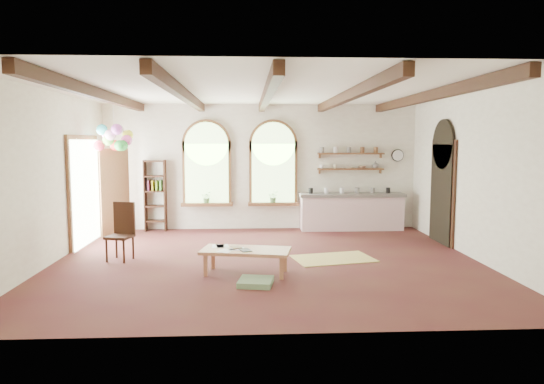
{
  "coord_description": "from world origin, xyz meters",
  "views": [
    {
      "loc": [
        -0.37,
        -9.0,
        2.27
      ],
      "look_at": [
        0.12,
        0.6,
        1.26
      ],
      "focal_mm": 32.0,
      "sensor_mm": 36.0,
      "label": 1
    }
  ],
  "objects": [
    {
      "name": "floor",
      "position": [
        0.0,
        0.0,
        0.0
      ],
      "size": [
        8.0,
        8.0,
        0.0
      ],
      "primitive_type": "plane",
      "color": "#542A22",
      "rests_on": "ground"
    },
    {
      "name": "potted_plant_left",
      "position": [
        -1.4,
        3.32,
        0.85
      ],
      "size": [
        0.27,
        0.23,
        0.3
      ],
      "primitive_type": "imported",
      "color": "#598C4C",
      "rests_on": "window_left"
    },
    {
      "name": "water_jug_b",
      "position": [
        3.3,
        3.2,
        0.27
      ],
      "size": [
        0.32,
        0.32,
        0.62
      ],
      "color": "#619AD1",
      "rests_on": "floor"
    },
    {
      "name": "side_chair",
      "position": [
        -2.79,
        0.22,
        0.32
      ],
      "size": [
        0.54,
        0.54,
        1.1
      ],
      "color": "#361B11",
      "rests_on": "floor"
    },
    {
      "name": "shelf_bowl_b",
      "position": [
        2.6,
        3.38,
        1.6
      ],
      "size": [
        0.2,
        0.2,
        0.06
      ],
      "primitive_type": "imported",
      "color": "#8C664C",
      "rests_on": "wall_shelf_lower"
    },
    {
      "name": "balloon_cluster",
      "position": [
        -3.41,
        2.3,
        2.34
      ],
      "size": [
        0.8,
        0.84,
        1.15
      ],
      "color": "silver",
      "rests_on": "floor"
    },
    {
      "name": "potted_plant_right",
      "position": [
        0.3,
        3.32,
        0.85
      ],
      "size": [
        0.27,
        0.23,
        0.3
      ],
      "primitive_type": "imported",
      "color": "#598C4C",
      "rests_on": "window_right"
    },
    {
      "name": "left_doorway",
      "position": [
        -3.95,
        1.8,
        1.15
      ],
      "size": [
        0.1,
        1.9,
        2.5
      ],
      "primitive_type": "cube",
      "color": "brown",
      "rests_on": "floor"
    },
    {
      "name": "window_right",
      "position": [
        0.3,
        3.43,
        1.63
      ],
      "size": [
        1.3,
        0.28,
        2.2
      ],
      "color": "brown",
      "rests_on": "floor"
    },
    {
      "name": "right_doorway",
      "position": [
        3.95,
        1.5,
        1.1
      ],
      "size": [
        0.1,
        1.3,
        2.4
      ],
      "primitive_type": "cube",
      "color": "black",
      "rests_on": "floor"
    },
    {
      "name": "wall_clock",
      "position": [
        3.55,
        3.45,
        1.9
      ],
      "size": [
        0.32,
        0.04,
        0.32
      ],
      "primitive_type": "cylinder",
      "rotation": [
        1.57,
        0.0,
        0.0
      ],
      "color": "black",
      "rests_on": "wall_back"
    },
    {
      "name": "wall_shelf_lower",
      "position": [
        2.3,
        3.38,
        1.55
      ],
      "size": [
        1.7,
        0.24,
        0.04
      ],
      "primitive_type": "cube",
      "color": "brown",
      "rests_on": "wall_back"
    },
    {
      "name": "kitchen_counter",
      "position": [
        2.3,
        3.2,
        0.48
      ],
      "size": [
        2.68,
        0.62,
        0.94
      ],
      "color": "#F6D0D3",
      "rests_on": "floor"
    },
    {
      "name": "wall_shelf_upper",
      "position": [
        2.3,
        3.38,
        1.95
      ],
      "size": [
        1.7,
        0.24,
        0.04
      ],
      "primitive_type": "cube",
      "color": "brown",
      "rests_on": "wall_back"
    },
    {
      "name": "ceiling_beams",
      "position": [
        0.0,
        0.0,
        3.1
      ],
      "size": [
        6.2,
        6.8,
        0.18
      ],
      "primitive_type": null,
      "color": "#361B11",
      "rests_on": "ceiling"
    },
    {
      "name": "bookshelf",
      "position": [
        -2.7,
        3.32,
        0.9
      ],
      "size": [
        0.53,
        0.32,
        1.8
      ],
      "color": "#361B11",
      "rests_on": "floor"
    },
    {
      "name": "window_left",
      "position": [
        -1.4,
        3.43,
        1.63
      ],
      "size": [
        1.3,
        0.28,
        2.2
      ],
      "color": "brown",
      "rests_on": "floor"
    },
    {
      "name": "floor_cushion",
      "position": [
        -0.24,
        -1.51,
        0.05
      ],
      "size": [
        0.61,
        0.61,
        0.09
      ],
      "primitive_type": "cube",
      "rotation": [
        0.0,
        0.0,
        -0.17
      ],
      "color": "#678A5F",
      "rests_on": "floor"
    },
    {
      "name": "shelf_bowl_a",
      "position": [
        2.25,
        3.38,
        1.6
      ],
      "size": [
        0.22,
        0.22,
        0.05
      ],
      "primitive_type": "imported",
      "color": "beige",
      "rests_on": "wall_shelf_lower"
    },
    {
      "name": "coffee_table",
      "position": [
        -0.4,
        -0.85,
        0.38
      ],
      "size": [
        1.61,
        0.97,
        0.43
      ],
      "color": "#B17751",
      "rests_on": "floor"
    },
    {
      "name": "water_jug_a",
      "position": [
        3.1,
        3.2,
        0.23
      ],
      "size": [
        0.27,
        0.27,
        0.52
      ],
      "color": "#619AD1",
      "rests_on": "floor"
    },
    {
      "name": "shelf_cup_b",
      "position": [
        1.9,
        3.38,
        1.62
      ],
      "size": [
        0.1,
        0.1,
        0.09
      ],
      "primitive_type": "imported",
      "color": "beige",
      "rests_on": "wall_shelf_lower"
    },
    {
      "name": "shelf_vase",
      "position": [
        2.95,
        3.38,
        1.67
      ],
      "size": [
        0.18,
        0.18,
        0.19
      ],
      "primitive_type": "imported",
      "color": "slate",
      "rests_on": "wall_shelf_lower"
    },
    {
      "name": "floor_mat",
      "position": [
        1.29,
        0.11,
        0.01
      ],
      "size": [
        1.66,
        1.23,
        0.02
      ],
      "primitive_type": "cube",
      "rotation": [
        0.0,
        0.0,
        0.22
      ],
      "color": "#D1BF68",
      "rests_on": "floor"
    },
    {
      "name": "table_book",
      "position": [
        -0.64,
        -0.76,
        0.44
      ],
      "size": [
        0.22,
        0.27,
        0.02
      ],
      "primitive_type": "imported",
      "rotation": [
        0.0,
        0.0,
        0.3
      ],
      "color": "olive",
      "rests_on": "coffee_table"
    },
    {
      "name": "tablet",
      "position": [
        -0.41,
        -0.95,
        0.43
      ],
      "size": [
        0.24,
        0.29,
        0.01
      ],
      "primitive_type": "cube",
      "rotation": [
        0.0,
        0.0,
        0.35
      ],
      "color": "black",
      "rests_on": "coffee_table"
    },
    {
      "name": "shelf_cup_a",
      "position": [
        1.55,
        3.38,
        1.62
      ],
      "size": [
        0.12,
        0.1,
        0.1
      ],
      "primitive_type": "imported",
      "color": "white",
      "rests_on": "wall_shelf_lower"
    }
  ]
}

